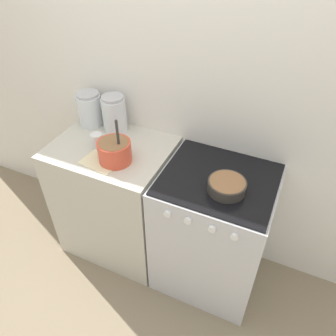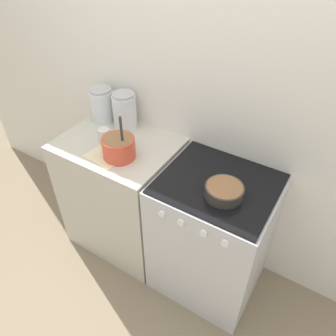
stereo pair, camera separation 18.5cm
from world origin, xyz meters
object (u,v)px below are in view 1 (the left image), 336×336
object	(u,v)px
storage_jar_left	(90,111)
mixing_bowl	(115,150)
stove	(212,231)
storage_jar_middle	(115,116)
tin_can	(97,141)
baking_pan	(227,186)

from	to	relation	value
storage_jar_left	mixing_bowl	bearing A→B (deg)	-38.15
stove	storage_jar_middle	bearing A→B (deg)	166.51
storage_jar_left	tin_can	world-z (taller)	storage_jar_left
baking_pan	storage_jar_left	size ratio (longest dim) A/B	0.89
stove	storage_jar_left	xyz separation A→B (m)	(-1.00, 0.19, 0.57)
storage_jar_left	baking_pan	bearing A→B (deg)	-14.36
mixing_bowl	storage_jar_left	xyz separation A→B (m)	(-0.38, 0.30, 0.02)
storage_jar_left	storage_jar_middle	bearing A→B (deg)	-0.00
mixing_bowl	storage_jar_middle	distance (m)	0.35
tin_can	stove	bearing A→B (deg)	2.03
mixing_bowl	storage_jar_middle	bearing A→B (deg)	121.18
baking_pan	tin_can	bearing A→B (deg)	176.58
baking_pan	storage_jar_middle	distance (m)	0.91
storage_jar_middle	storage_jar_left	bearing A→B (deg)	180.00
mixing_bowl	storage_jar_left	distance (m)	0.48
storage_jar_middle	tin_can	size ratio (longest dim) A/B	2.66
stove	mixing_bowl	distance (m)	0.83
storage_jar_middle	mixing_bowl	bearing A→B (deg)	-58.82
storage_jar_left	tin_can	xyz separation A→B (m)	(0.20, -0.22, -0.05)
stove	storage_jar_middle	distance (m)	1.01
mixing_bowl	storage_jar_middle	world-z (taller)	mixing_bowl
stove	storage_jar_middle	world-z (taller)	storage_jar_middle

